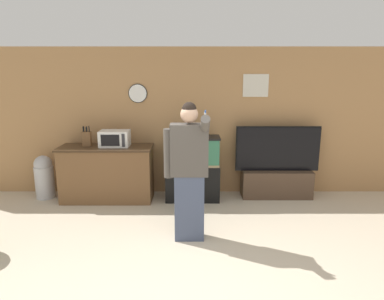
# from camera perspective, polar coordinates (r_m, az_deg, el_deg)

# --- Properties ---
(ground_plane) EXTENTS (18.00, 18.00, 0.00)m
(ground_plane) POSITION_cam_1_polar(r_m,az_deg,el_deg) (3.68, 1.61, -23.44)
(ground_plane) COLOR beige
(wall_back_paneled) EXTENTS (10.00, 0.08, 2.60)m
(wall_back_paneled) POSITION_cam_1_polar(r_m,az_deg,el_deg) (6.14, 0.93, 4.70)
(wall_back_paneled) COLOR #A87A4C
(wall_back_paneled) RESTS_ON ground_plane
(counter_island) EXTENTS (1.57, 0.61, 0.95)m
(counter_island) POSITION_cam_1_polar(r_m,az_deg,el_deg) (6.07, -13.86, -3.79)
(counter_island) COLOR brown
(counter_island) RESTS_ON ground_plane
(microwave) EXTENTS (0.49, 0.33, 0.27)m
(microwave) POSITION_cam_1_polar(r_m,az_deg,el_deg) (5.91, -12.67, 1.90)
(microwave) COLOR white
(microwave) RESTS_ON counter_island
(knife_block) EXTENTS (0.14, 0.10, 0.34)m
(knife_block) POSITION_cam_1_polar(r_m,az_deg,el_deg) (6.06, -17.06, 1.83)
(knife_block) COLOR brown
(knife_block) RESTS_ON counter_island
(aquarium_on_stand) EXTENTS (0.92, 0.43, 1.11)m
(aquarium_on_stand) POSITION_cam_1_polar(r_m,az_deg,el_deg) (5.88, 0.18, -3.08)
(aquarium_on_stand) COLOR black
(aquarium_on_stand) RESTS_ON ground_plane
(tv_on_stand) EXTENTS (1.47, 0.40, 1.27)m
(tv_on_stand) POSITION_cam_1_polar(r_m,az_deg,el_deg) (6.25, 13.98, -4.26)
(tv_on_stand) COLOR #4C3828
(tv_on_stand) RESTS_ON ground_plane
(person_standing) EXTENTS (0.57, 0.43, 1.82)m
(person_standing) POSITION_cam_1_polar(r_m,az_deg,el_deg) (4.39, -0.49, -3.39)
(person_standing) COLOR #424C66
(person_standing) RESTS_ON ground_plane
(trash_bin) EXTENTS (0.33, 0.33, 0.76)m
(trash_bin) POSITION_cam_1_polar(r_m,az_deg,el_deg) (6.55, -23.32, -4.02)
(trash_bin) COLOR #B7B7BC
(trash_bin) RESTS_ON ground_plane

